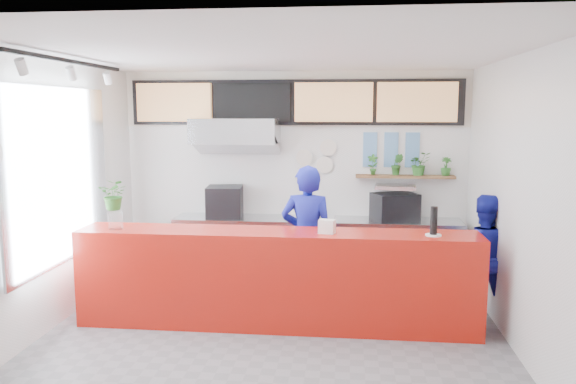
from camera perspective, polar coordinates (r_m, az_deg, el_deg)
The scene contains 44 objects.
floor at distance 6.24m, azimuth -1.65°, elevation -14.71°, with size 5.00×5.00×0.00m, color slate.
ceiling at distance 5.77m, azimuth -1.78°, elevation 13.90°, with size 5.00×5.00×0.00m, color silver.
wall_back at distance 8.28m, azimuth 0.64°, elevation 1.80°, with size 5.00×5.00×0.00m, color white.
wall_left at distance 6.63m, azimuth -23.65°, elevation -0.52°, with size 5.00×5.00×0.00m, color white.
wall_right at distance 6.01m, azimuth 22.62°, elevation -1.31°, with size 5.00×5.00×0.00m, color white.
service_counter at distance 6.42m, azimuth -1.19°, elevation -8.80°, with size 4.50×0.60×1.10m, color #B1160C.
cream_band at distance 8.21m, azimuth 0.64°, elevation 9.44°, with size 5.00×0.02×0.80m, color beige.
prep_bench at distance 8.28m, azimuth -5.12°, elevation -5.61°, with size 1.80×0.60×0.90m, color #B2B5BA.
panini_oven at distance 8.19m, azimuth -6.45°, elevation -0.98°, with size 0.50×0.50×0.45m, color black.
extraction_hood at distance 8.00m, azimuth -5.35°, elevation 6.21°, with size 1.20×0.70×0.35m, color #B2B5BA.
hood_lip at distance 8.01m, azimuth -5.33°, elevation 4.78°, with size 1.20×0.70×0.08m, color #B2B5BA.
right_bench at distance 8.16m, azimuth 11.02°, elevation -5.94°, with size 1.80×0.60×0.90m, color #B2B5BA.
espresso_machine at distance 8.03m, azimuth 10.80°, elevation -1.50°, with size 0.60×0.43×0.38m, color black.
espresso_tray at distance 7.98m, azimuth 10.85°, elevation 0.51°, with size 0.55×0.38×0.05m, color #B4B7BC.
herb_shelf at distance 8.18m, azimuth 11.80°, elevation 1.55°, with size 1.40×0.18×0.04m, color brown.
menu_board_far_left at distance 8.45m, azimuth -11.47°, elevation 8.90°, with size 1.10×0.10×0.55m, color tan.
menu_board_mid_left at distance 8.18m, azimuth -3.60°, elevation 9.08°, with size 1.10×0.10×0.55m, color black.
menu_board_mid_right at distance 8.07m, azimuth 4.65°, elevation 9.08°, with size 1.10×0.10×0.55m, color tan.
menu_board_far_right at distance 8.12m, azimuth 12.96°, elevation 8.89°, with size 1.10×0.10×0.55m, color tan.
soffit at distance 8.18m, azimuth 0.62°, elevation 9.09°, with size 4.80×0.04×0.65m, color black.
window_pane at distance 6.85m, azimuth -22.29°, elevation 1.50°, with size 0.04×2.20×1.90m, color silver.
window_frame at distance 6.84m, azimuth -22.14°, elevation 1.50°, with size 0.03×2.30×2.00m, color #B2B5BA.
track_rail at distance 6.39m, azimuth -21.22°, elevation 12.26°, with size 0.05×2.40×0.04m, color black.
dec_plate_a at distance 8.21m, azimuth 1.66°, elevation 3.50°, with size 0.24×0.24×0.03m, color silver.
dec_plate_b at distance 8.20m, azimuth 3.75°, elevation 2.78°, with size 0.24×0.24×0.03m, color silver.
dec_plate_c at distance 8.24m, azimuth 1.65°, elevation 1.42°, with size 0.24×0.24×0.03m, color silver.
dec_plate_d at distance 8.18m, azimuth 4.12°, elevation 4.51°, with size 0.24×0.24×0.03m, color silver.
photo_frame_a at distance 8.18m, azimuth 8.35°, elevation 5.15°, with size 0.20×0.02×0.25m, color #598CBF.
photo_frame_b at distance 8.20m, azimuth 10.45°, elevation 5.11°, with size 0.20×0.02×0.25m, color #598CBF.
photo_frame_c at distance 8.23m, azimuth 12.54°, elevation 5.06°, with size 0.20×0.02×0.25m, color #598CBF.
photo_frame_d at distance 8.20m, azimuth 8.31°, elevation 3.41°, with size 0.20×0.02×0.25m, color #598CBF.
photo_frame_e at distance 8.22m, azimuth 10.41°, elevation 3.37°, with size 0.20×0.02×0.25m, color #598CBF.
photo_frame_f at distance 8.25m, azimuth 12.49°, elevation 3.33°, with size 0.20×0.02×0.25m, color #598CBF.
staff_center at distance 6.87m, azimuth 1.97°, elevation -4.70°, with size 0.65×0.43×1.79m, color navy.
staff_right at distance 7.05m, azimuth 19.15°, elevation -6.15°, with size 0.71×0.56×1.47m, color navy.
herb_a at distance 8.13m, azimuth 8.60°, elevation 2.79°, with size 0.16×0.11×0.30m, color #2C6724.
herb_b at distance 8.15m, azimuth 11.03°, elevation 2.77°, with size 0.17×0.14×0.31m, color #2C6724.
herb_c at distance 8.18m, azimuth 13.18°, elevation 2.82°, with size 0.30×0.26×0.33m, color #2C6724.
herb_d at distance 8.24m, azimuth 15.75°, elevation 2.52°, with size 0.15×0.13×0.26m, color #2C6724.
glass_vase at distance 6.67m, azimuth -17.11°, elevation -2.77°, with size 0.16×0.16×0.20m, color silver.
basil_vase at distance 6.62m, azimuth -17.22°, elevation -0.25°, with size 0.32×0.27×0.35m, color #2C6724.
napkin_holder at distance 6.17m, azimuth 3.97°, elevation -3.52°, with size 0.17×0.11×0.15m, color white.
white_plate at distance 6.25m, azimuth 14.54°, elevation -4.26°, with size 0.17×0.17×0.01m, color white.
pepper_mill at distance 6.22m, azimuth 14.60°, elevation -2.82°, with size 0.08×0.08×0.30m, color black.
Camera 1 is at (0.78, -5.69, 2.44)m, focal length 35.00 mm.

